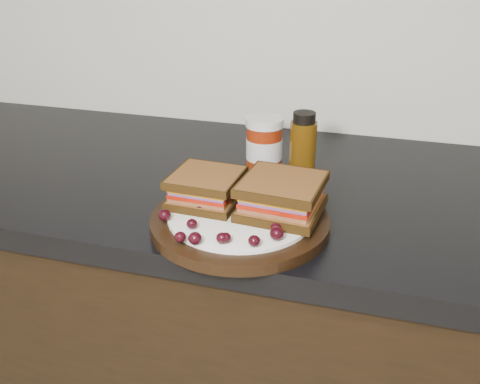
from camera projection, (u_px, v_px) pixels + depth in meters
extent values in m
cube|color=black|center=(235.00, 363.00, 1.22)|extent=(3.96, 0.58, 0.86)
cube|color=black|center=(234.00, 185.00, 1.03)|extent=(3.98, 0.60, 0.04)
cylinder|color=black|center=(240.00, 221.00, 0.84)|extent=(0.28, 0.28, 0.02)
ellipsoid|color=black|center=(165.00, 215.00, 0.80)|extent=(0.02, 0.02, 0.02)
ellipsoid|color=black|center=(192.00, 224.00, 0.78)|extent=(0.02, 0.02, 0.02)
ellipsoid|color=black|center=(180.00, 237.00, 0.75)|extent=(0.02, 0.02, 0.02)
ellipsoid|color=black|center=(195.00, 238.00, 0.74)|extent=(0.02, 0.02, 0.02)
ellipsoid|color=black|center=(222.00, 238.00, 0.75)|extent=(0.02, 0.02, 0.02)
ellipsoid|color=black|center=(226.00, 238.00, 0.75)|extent=(0.02, 0.02, 0.02)
ellipsoid|color=black|center=(254.00, 241.00, 0.74)|extent=(0.02, 0.02, 0.02)
ellipsoid|color=black|center=(277.00, 234.00, 0.75)|extent=(0.02, 0.02, 0.02)
ellipsoid|color=black|center=(276.00, 228.00, 0.77)|extent=(0.02, 0.02, 0.01)
ellipsoid|color=black|center=(276.00, 218.00, 0.79)|extent=(0.02, 0.02, 0.02)
ellipsoid|color=black|center=(293.00, 207.00, 0.83)|extent=(0.02, 0.02, 0.02)
ellipsoid|color=black|center=(275.00, 204.00, 0.84)|extent=(0.02, 0.02, 0.02)
ellipsoid|color=black|center=(284.00, 197.00, 0.86)|extent=(0.02, 0.02, 0.02)
ellipsoid|color=black|center=(213.00, 189.00, 0.89)|extent=(0.02, 0.02, 0.02)
ellipsoid|color=black|center=(193.00, 199.00, 0.86)|extent=(0.02, 0.02, 0.02)
ellipsoid|color=black|center=(202.00, 208.00, 0.83)|extent=(0.02, 0.02, 0.02)
ellipsoid|color=black|center=(207.00, 191.00, 0.88)|extent=(0.02, 0.02, 0.02)
ellipsoid|color=black|center=(209.00, 199.00, 0.85)|extent=(0.02, 0.02, 0.02)
ellipsoid|color=black|center=(184.00, 202.00, 0.84)|extent=(0.02, 0.02, 0.02)
cylinder|color=maroon|center=(264.00, 144.00, 1.02)|extent=(0.08, 0.08, 0.11)
cylinder|color=#462A07|center=(303.00, 148.00, 0.96)|extent=(0.06, 0.06, 0.13)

